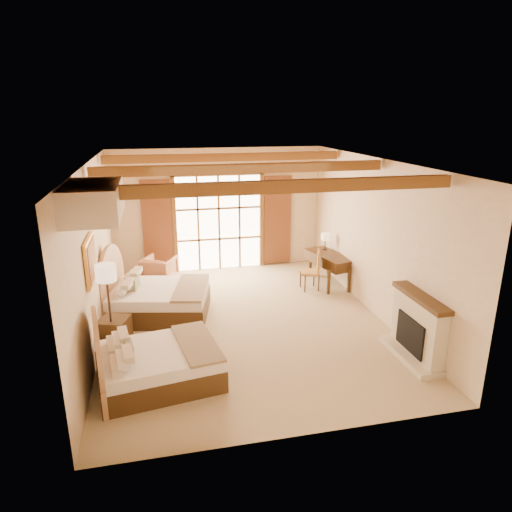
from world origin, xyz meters
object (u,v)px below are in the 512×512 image
object	(u,v)px
nightstand	(115,334)
armchair	(160,270)
bed_far	(151,298)
bed_near	(150,362)
desk	(329,268)

from	to	relation	value
nightstand	armchair	distance (m)	3.30
bed_far	nightstand	size ratio (longest dim) A/B	3.97
bed_near	nightstand	distance (m)	1.40
armchair	bed_near	bearing A→B (deg)	114.46
bed_near	armchair	world-z (taller)	bed_near
armchair	nightstand	bearing A→B (deg)	102.65
armchair	bed_far	bearing A→B (deg)	111.47
bed_far	desk	xyz separation A→B (m)	(4.27, 0.96, 0.01)
bed_far	desk	bearing A→B (deg)	24.96
bed_near	desk	xyz separation A→B (m)	(4.30, 3.50, 0.04)
nightstand	armchair	size ratio (longest dim) A/B	0.78
nightstand	desk	size ratio (longest dim) A/B	0.39
bed_near	armchair	distance (m)	4.46
bed_far	desk	world-z (taller)	bed_far
bed_near	desk	distance (m)	5.55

